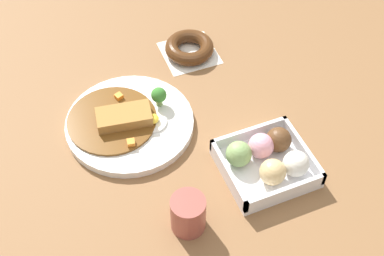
# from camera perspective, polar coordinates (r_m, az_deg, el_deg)

# --- Properties ---
(ground_plane) EXTENTS (1.60, 1.60, 0.00)m
(ground_plane) POSITION_cam_1_polar(r_m,az_deg,el_deg) (1.11, -4.31, -0.00)
(ground_plane) COLOR brown
(curry_plate) EXTENTS (0.28, 0.28, 0.06)m
(curry_plate) POSITION_cam_1_polar(r_m,az_deg,el_deg) (1.11, -7.09, 0.70)
(curry_plate) COLOR white
(curry_plate) RESTS_ON ground_plane
(donut_box) EXTENTS (0.17, 0.16, 0.06)m
(donut_box) POSITION_cam_1_polar(r_m,az_deg,el_deg) (1.04, 8.40, -3.47)
(donut_box) COLOR white
(donut_box) RESTS_ON ground_plane
(chocolate_ring_donut) EXTENTS (0.13, 0.13, 0.04)m
(chocolate_ring_donut) POSITION_cam_1_polar(r_m,az_deg,el_deg) (1.27, -0.29, 8.89)
(chocolate_ring_donut) COLOR white
(chocolate_ring_donut) RESTS_ON ground_plane
(coffee_mug) EXTENTS (0.07, 0.07, 0.08)m
(coffee_mug) POSITION_cam_1_polar(r_m,az_deg,el_deg) (0.94, -0.43, -9.50)
(coffee_mug) COLOR #9E4C42
(coffee_mug) RESTS_ON ground_plane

